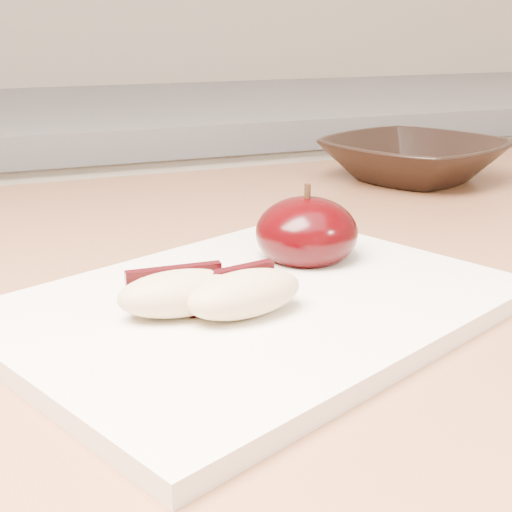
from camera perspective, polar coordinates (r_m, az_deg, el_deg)
name	(u,v)px	position (r m, az deg, el deg)	size (l,w,h in m)	color
back_cabinet	(80,375)	(1.31, -13.90, -9.21)	(2.40, 0.62, 0.94)	silver
cutting_board	(256,306)	(0.42, 0.00, -3.99)	(0.29, 0.21, 0.01)	white
apple_half	(307,233)	(0.48, 4.07, 1.87)	(0.09, 0.09, 0.06)	black
apple_wedge_a	(180,292)	(0.39, -6.13, -2.91)	(0.07, 0.04, 0.03)	tan
apple_wedge_b	(243,293)	(0.39, -1.05, -2.99)	(0.07, 0.05, 0.03)	tan
bowl	(413,160)	(0.79, 12.45, 7.54)	(0.18, 0.18, 0.04)	black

